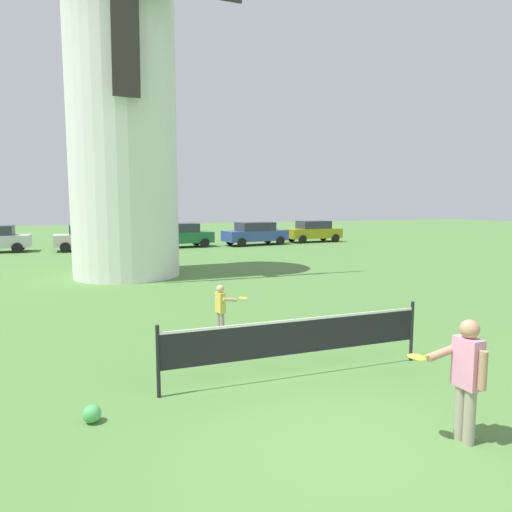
# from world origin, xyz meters

# --- Properties ---
(ground_plane) EXTENTS (120.00, 120.00, 0.00)m
(ground_plane) POSITION_xyz_m (0.00, 0.00, 0.00)
(ground_plane) COLOR #517F3D
(windmill) EXTENTS (8.02, 4.77, 14.40)m
(windmill) POSITION_xyz_m (-1.24, 13.97, 6.94)
(windmill) COLOR white
(windmill) RESTS_ON ground_plane
(tennis_net) EXTENTS (4.64, 0.06, 1.10)m
(tennis_net) POSITION_xyz_m (0.50, 2.02, 0.68)
(tennis_net) COLOR black
(tennis_net) RESTS_ON ground_plane
(player_near) EXTENTS (0.82, 0.55, 1.51)m
(player_near) POSITION_xyz_m (1.47, -0.55, 0.85)
(player_near) COLOR #9E937F
(player_near) RESTS_ON ground_plane
(player_far) EXTENTS (0.73, 0.36, 1.11)m
(player_far) POSITION_xyz_m (-0.01, 4.81, 0.63)
(player_far) COLOR #9E937F
(player_far) RESTS_ON ground_plane
(stray_ball) EXTENTS (0.24, 0.24, 0.24)m
(stray_ball) POSITION_xyz_m (-2.74, 1.53, 0.12)
(stray_ball) COLOR #4CB259
(stray_ball) RESTS_ON ground_plane
(parked_car_cream) EXTENTS (4.03, 1.97, 1.56)m
(parked_car_cream) POSITION_xyz_m (-2.57, 24.86, 0.81)
(parked_car_cream) COLOR silver
(parked_car_cream) RESTS_ON ground_plane
(parked_car_green) EXTENTS (4.48, 2.21, 1.56)m
(parked_car_green) POSITION_xyz_m (2.90, 24.87, 0.81)
(parked_car_green) COLOR #1E6638
(parked_car_green) RESTS_ON ground_plane
(parked_car_blue) EXTENTS (4.66, 2.45, 1.56)m
(parked_car_blue) POSITION_xyz_m (8.15, 24.73, 0.81)
(parked_car_blue) COLOR #334C99
(parked_car_blue) RESTS_ON ground_plane
(parked_car_mustard) EXTENTS (4.10, 2.02, 1.56)m
(parked_car_mustard) POSITION_xyz_m (13.04, 25.52, 0.81)
(parked_car_mustard) COLOR #999919
(parked_car_mustard) RESTS_ON ground_plane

